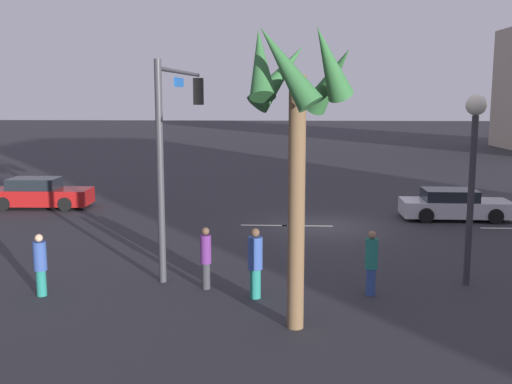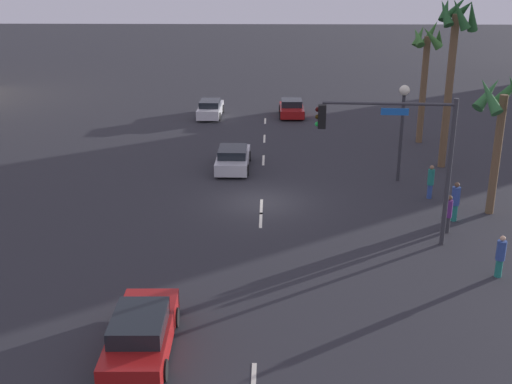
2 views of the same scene
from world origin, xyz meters
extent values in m
plane|color=#28282D|center=(0.00, 0.00, 0.00)|extent=(220.00, 220.00, 0.00)
cube|color=silver|center=(-18.00, 0.00, 0.01)|extent=(1.92, 0.14, 0.01)
cube|color=silver|center=(-12.59, 0.00, 0.01)|extent=(2.16, 0.14, 0.01)
cube|color=silver|center=(-7.34, 0.00, 0.01)|extent=(2.18, 0.14, 0.01)
cube|color=silver|center=(0.71, 0.00, 0.01)|extent=(2.08, 0.14, 0.01)
cube|color=silver|center=(2.50, 0.00, 0.01)|extent=(1.91, 0.14, 0.01)
cube|color=maroon|center=(-19.82, 2.08, 0.47)|extent=(4.04, 1.87, 0.62)
cube|color=black|center=(-20.06, 2.07, 1.03)|extent=(1.94, 1.63, 0.49)
cylinder|color=black|center=(-18.58, 2.95, 0.32)|extent=(0.64, 0.23, 0.64)
cylinder|color=black|center=(-18.57, 1.22, 0.32)|extent=(0.64, 0.23, 0.64)
cylinder|color=black|center=(-21.08, 2.93, 0.32)|extent=(0.64, 0.23, 0.64)
cylinder|color=black|center=(-21.06, 1.20, 0.32)|extent=(0.64, 0.23, 0.64)
cube|color=silver|center=(-19.55, -4.36, 0.52)|extent=(4.68, 1.78, 0.71)
cube|color=black|center=(-19.27, -4.36, 1.11)|extent=(2.25, 1.54, 0.47)
cylinder|color=black|center=(-21.00, -5.15, 0.32)|extent=(0.64, 0.23, 0.64)
cylinder|color=black|center=(-20.98, -3.53, 0.32)|extent=(0.64, 0.23, 0.64)
cylinder|color=black|center=(-18.11, -5.19, 0.32)|extent=(0.64, 0.23, 0.64)
cylinder|color=black|center=(-18.09, -3.56, 0.32)|extent=(0.64, 0.23, 0.64)
cube|color=maroon|center=(13.31, -3.43, 0.53)|extent=(4.72, 1.89, 0.74)
cube|color=black|center=(13.59, -3.42, 1.16)|extent=(2.29, 1.61, 0.52)
cylinder|color=black|center=(11.89, -4.30, 0.32)|extent=(0.65, 0.24, 0.64)
cylinder|color=black|center=(11.84, -2.64, 0.32)|extent=(0.65, 0.24, 0.64)
cylinder|color=black|center=(14.78, -4.22, 0.32)|extent=(0.65, 0.24, 0.64)
cylinder|color=black|center=(14.74, -2.56, 0.32)|extent=(0.65, 0.24, 0.64)
cube|color=#B7B7BC|center=(-5.70, -1.76, 0.49)|extent=(4.60, 1.85, 0.67)
cube|color=black|center=(-5.43, -1.76, 1.07)|extent=(2.22, 1.62, 0.47)
cylinder|color=black|center=(-7.13, -2.61, 0.32)|extent=(0.64, 0.22, 0.64)
cylinder|color=black|center=(-7.12, -0.89, 0.32)|extent=(0.64, 0.22, 0.64)
cylinder|color=black|center=(-4.28, -2.63, 0.32)|extent=(0.64, 0.22, 0.64)
cylinder|color=black|center=(-4.27, -0.91, 0.32)|extent=(0.64, 0.22, 0.64)
cylinder|color=#38383D|center=(5.05, 7.72, 3.12)|extent=(0.20, 0.20, 6.25)
cylinder|color=#38383D|center=(4.90, 5.11, 6.00)|extent=(0.42, 5.23, 0.12)
cube|color=black|center=(4.75, 2.49, 5.42)|extent=(0.34, 0.34, 0.95)
sphere|color=#360503|center=(4.74, 2.31, 5.72)|extent=(0.20, 0.20, 0.20)
sphere|color=#392605|center=(4.74, 2.31, 5.42)|extent=(0.20, 0.20, 0.20)
sphere|color=green|center=(4.74, 2.31, 5.12)|extent=(0.20, 0.20, 0.20)
cube|color=#1959B2|center=(4.92, 5.37, 5.68)|extent=(0.10, 1.10, 0.28)
cylinder|color=#2D2D33|center=(-3.55, 7.47, 2.37)|extent=(0.18, 0.18, 4.74)
sphere|color=#F2EACC|center=(-3.55, 7.47, 5.02)|extent=(0.56, 0.56, 0.56)
cylinder|color=#1E7266|center=(2.33, 8.95, 0.39)|extent=(0.30, 0.30, 0.79)
cylinder|color=#2D478C|center=(2.33, 8.95, 1.21)|extent=(0.40, 0.40, 0.86)
sphere|color=brown|center=(2.33, 8.95, 1.76)|extent=(0.23, 0.23, 0.23)
cylinder|color=#333338|center=(3.73, 8.28, 0.36)|extent=(0.32, 0.32, 0.73)
cylinder|color=#59266B|center=(3.73, 8.28, 1.12)|extent=(0.42, 0.42, 0.79)
sphere|color=brown|center=(3.73, 8.28, 1.62)|extent=(0.21, 0.21, 0.21)
cylinder|color=#2D478C|center=(-0.73, 8.54, 0.37)|extent=(0.31, 0.31, 0.73)
cylinder|color=#1E7266|center=(-0.73, 8.54, 1.13)|extent=(0.41, 0.41, 0.80)
sphere|color=#8C664C|center=(-0.73, 8.54, 1.64)|extent=(0.22, 0.22, 0.22)
cylinder|color=#1E7266|center=(8.01, 9.10, 0.35)|extent=(0.30, 0.30, 0.70)
cylinder|color=#2D478C|center=(8.01, 9.10, 1.09)|extent=(0.41, 0.41, 0.77)
sphere|color=tan|center=(8.01, 9.10, 1.58)|extent=(0.21, 0.21, 0.21)
cylinder|color=brown|center=(-11.95, 10.46, 3.49)|extent=(0.42, 0.42, 6.98)
cone|color=#38702D|center=(-11.15, 10.50, 6.99)|extent=(0.65, 1.52, 1.57)
cone|color=#38702D|center=(-11.78, 11.12, 6.92)|extent=(1.39, 0.87, 1.41)
cone|color=#38702D|center=(-12.67, 10.83, 7.17)|extent=(1.04, 1.31, 1.70)
cone|color=#38702D|center=(-12.49, 10.05, 6.96)|extent=(1.12, 1.23, 1.45)
cone|color=#38702D|center=(-11.79, 9.78, 6.96)|extent=(1.50, 0.86, 1.35)
cylinder|color=brown|center=(-6.30, 10.55, 4.36)|extent=(0.43, 0.43, 8.72)
cone|color=#235628|center=(-5.43, 10.48, 8.78)|extent=(0.66, 1.33, 1.80)
cone|color=#235628|center=(-5.82, 11.26, 8.67)|extent=(1.32, 1.14, 1.79)
cone|color=#235628|center=(-6.65, 11.05, 8.98)|extent=(1.37, 1.20, 1.23)
cone|color=#235628|center=(-7.15, 10.68, 8.95)|extent=(0.77, 1.60, 1.69)
cone|color=#235628|center=(-6.63, 10.03, 8.94)|extent=(1.21, 1.04, 1.35)
cone|color=#235628|center=(-6.00, 9.86, 8.81)|extent=(1.41, 1.03, 1.57)
cylinder|color=brown|center=(1.30, 10.93, 2.85)|extent=(0.38, 0.38, 5.71)
cone|color=#2D6633|center=(0.66, 11.43, 5.93)|extent=(1.28, 1.42, 1.66)
cone|color=#2D6633|center=(0.56, 10.46, 5.62)|extent=(1.36, 1.69, 1.63)
cone|color=#2D6633|center=(1.69, 10.14, 5.72)|extent=(1.67, 1.21, 1.71)
camera|label=1|loc=(1.45, 24.00, 5.23)|focal=41.89mm
camera|label=2|loc=(29.92, 0.43, 11.02)|focal=44.55mm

